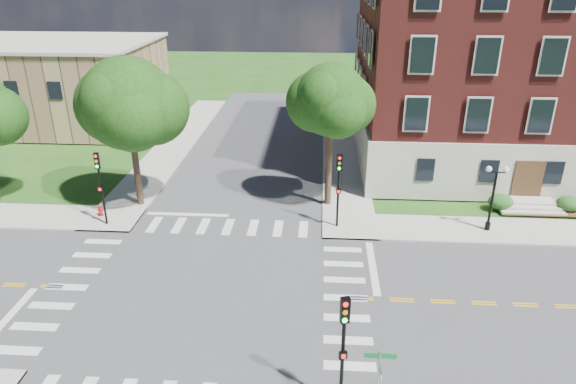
# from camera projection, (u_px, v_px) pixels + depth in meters

# --- Properties ---
(ground) EXTENTS (160.00, 160.00, 0.00)m
(ground) POSITION_uv_depth(u_px,v_px,m) (204.00, 293.00, 26.12)
(ground) COLOR #224914
(ground) RESTS_ON ground
(road_ew) EXTENTS (90.00, 12.00, 0.01)m
(road_ew) POSITION_uv_depth(u_px,v_px,m) (204.00, 293.00, 26.12)
(road_ew) COLOR #3D3D3F
(road_ew) RESTS_ON ground
(road_ns) EXTENTS (12.00, 90.00, 0.01)m
(road_ns) POSITION_uv_depth(u_px,v_px,m) (204.00, 293.00, 26.11)
(road_ns) COLOR #3D3D3F
(road_ns) RESTS_ON ground
(sidewalk_ne) EXTENTS (34.00, 34.00, 0.12)m
(sidewalk_ne) POSITION_uv_depth(u_px,v_px,m) (445.00, 183.00, 39.21)
(sidewalk_ne) COLOR #9E9B93
(sidewalk_ne) RESTS_ON ground
(sidewalk_nw) EXTENTS (34.00, 34.00, 0.12)m
(sidewalk_nw) POSITION_uv_depth(u_px,v_px,m) (56.00, 173.00, 41.06)
(sidewalk_nw) COLOR #9E9B93
(sidewalk_nw) RESTS_ON ground
(crosswalk_east) EXTENTS (2.20, 10.20, 0.02)m
(crosswalk_east) POSITION_uv_depth(u_px,v_px,m) (346.00, 298.00, 25.68)
(crosswalk_east) COLOR silver
(crosswalk_east) RESTS_ON ground
(stop_bar_east) EXTENTS (0.40, 5.50, 0.00)m
(stop_bar_east) POSITION_uv_depth(u_px,v_px,m) (373.00, 267.00, 28.33)
(stop_bar_east) COLOR silver
(stop_bar_east) RESTS_ON ground
(main_building) EXTENTS (30.60, 22.40, 16.50)m
(main_building) POSITION_uv_depth(u_px,v_px,m) (549.00, 60.00, 41.40)
(main_building) COLOR beige
(main_building) RESTS_ON ground
(secondary_building) EXTENTS (20.40, 15.40, 8.30)m
(secondary_building) POSITION_uv_depth(u_px,v_px,m) (54.00, 82.00, 53.12)
(secondary_building) COLOR #836048
(secondary_building) RESTS_ON ground
(tree_c) EXTENTS (6.07, 6.07, 10.09)m
(tree_c) POSITION_uv_depth(u_px,v_px,m) (128.00, 104.00, 32.85)
(tree_c) COLOR #2F2217
(tree_c) RESTS_ON ground
(tree_d) EXTENTS (4.72, 4.72, 9.66)m
(tree_d) POSITION_uv_depth(u_px,v_px,m) (331.00, 100.00, 32.81)
(tree_d) COLOR #2F2217
(tree_d) RESTS_ON ground
(traffic_signal_se) EXTENTS (0.37, 0.43, 4.80)m
(traffic_signal_se) POSITION_uv_depth(u_px,v_px,m) (343.00, 339.00, 18.07)
(traffic_signal_se) COLOR black
(traffic_signal_se) RESTS_ON ground
(traffic_signal_ne) EXTENTS (0.36, 0.41, 4.80)m
(traffic_signal_ne) POSITION_uv_depth(u_px,v_px,m) (339.00, 182.00, 31.33)
(traffic_signal_ne) COLOR black
(traffic_signal_ne) RESTS_ON ground
(traffic_signal_nw) EXTENTS (0.36, 0.41, 4.80)m
(traffic_signal_nw) POSITION_uv_depth(u_px,v_px,m) (100.00, 179.00, 31.63)
(traffic_signal_nw) COLOR black
(traffic_signal_nw) RESTS_ON ground
(twin_lamp_west) EXTENTS (1.36, 0.36, 4.23)m
(twin_lamp_west) POSITION_uv_depth(u_px,v_px,m) (493.00, 194.00, 31.18)
(twin_lamp_west) COLOR black
(twin_lamp_west) RESTS_ON ground
(street_sign_pole) EXTENTS (1.10, 1.10, 3.10)m
(street_sign_pole) POSITION_uv_depth(u_px,v_px,m) (379.00, 374.00, 17.72)
(street_sign_pole) COLOR gray
(street_sign_pole) RESTS_ON ground
(fire_hydrant) EXTENTS (0.35, 0.35, 0.75)m
(fire_hydrant) POSITION_uv_depth(u_px,v_px,m) (101.00, 211.00, 33.81)
(fire_hydrant) COLOR #A90E0D
(fire_hydrant) RESTS_ON ground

